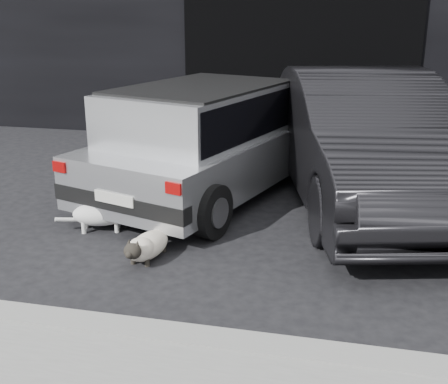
% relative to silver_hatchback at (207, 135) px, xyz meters
% --- Properties ---
extents(ground, '(80.00, 80.00, 0.00)m').
position_rel_silver_hatchback_xyz_m(ground, '(-0.20, -0.81, -0.76)').
color(ground, black).
rests_on(ground, ground).
extents(garage_opening, '(4.00, 0.10, 2.60)m').
position_rel_silver_hatchback_xyz_m(garage_opening, '(0.80, 3.18, 0.54)').
color(garage_opening, black).
rests_on(garage_opening, ground).
extents(curb, '(18.00, 0.25, 0.12)m').
position_rel_silver_hatchback_xyz_m(curb, '(0.80, -3.41, -0.70)').
color(curb, gray).
rests_on(curb, ground).
extents(silver_hatchback, '(2.73, 4.09, 1.39)m').
position_rel_silver_hatchback_xyz_m(silver_hatchback, '(0.00, 0.00, 0.00)').
color(silver_hatchback, silver).
rests_on(silver_hatchback, ground).
extents(second_car, '(2.79, 5.02, 1.57)m').
position_rel_silver_hatchback_xyz_m(second_car, '(1.91, 0.13, 0.03)').
color(second_car, black).
rests_on(second_car, ground).
extents(cat_siamese, '(0.37, 0.87, 0.30)m').
position_rel_silver_hatchback_xyz_m(cat_siamese, '(-0.06, -2.10, -0.62)').
color(cat_siamese, beige).
rests_on(cat_siamese, ground).
extents(cat_white, '(0.83, 0.45, 0.41)m').
position_rel_silver_hatchback_xyz_m(cat_white, '(-0.75, -1.49, -0.56)').
color(cat_white, white).
rests_on(cat_white, ground).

